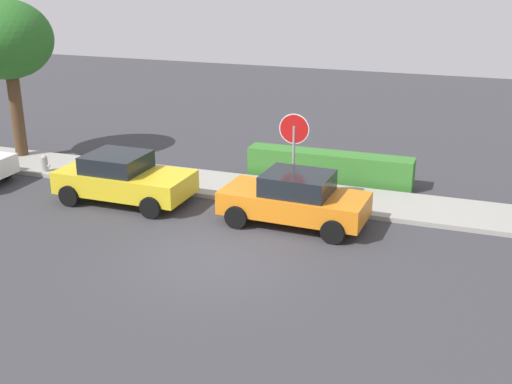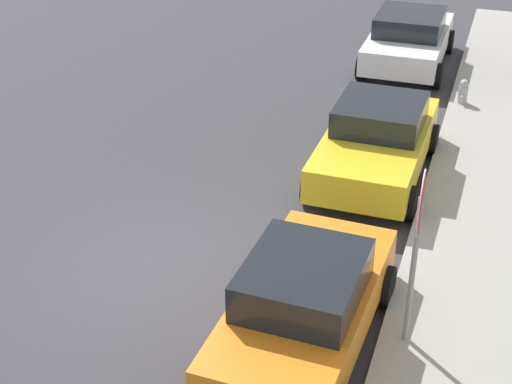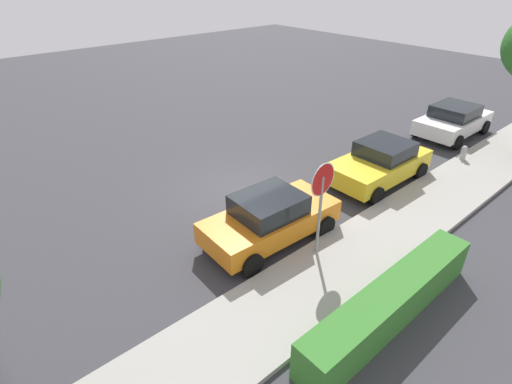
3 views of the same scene
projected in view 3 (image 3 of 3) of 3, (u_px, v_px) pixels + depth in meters
name	position (u px, v px, depth m)	size (l,w,h in m)	color
ground_plane	(241.00, 191.00, 14.04)	(60.00, 60.00, 0.00)	#38383D
sidewalk_curb	(354.00, 256.00, 10.84)	(32.00, 2.28, 0.14)	#9E9B93
stop_sign	(322.00, 194.00, 10.02)	(0.89, 0.08, 2.81)	gray
parked_car_orange	(270.00, 218.00, 11.26)	(4.07, 2.08, 1.49)	orange
parked_car_yellow	(380.00, 163.00, 14.33)	(4.07, 2.12, 1.48)	yellow
parked_car_white	(453.00, 120.00, 18.15)	(3.98, 2.10, 1.44)	white
fire_hydrant	(463.00, 154.00, 15.87)	(0.30, 0.22, 0.72)	#A5A5A8
front_yard_hedge	(391.00, 303.00, 8.80)	(5.50, 0.81, 0.99)	#387A2D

